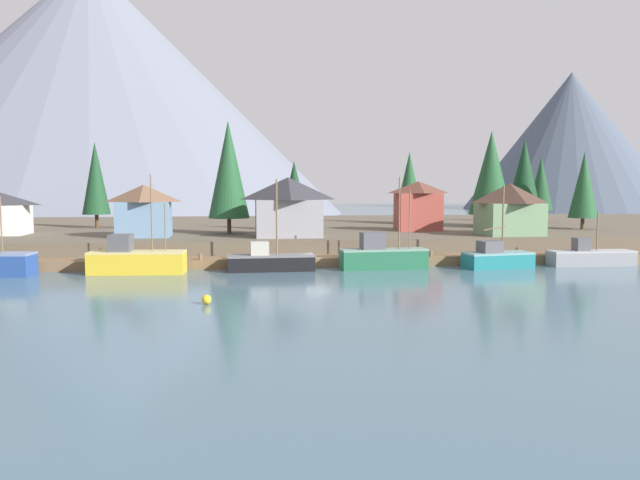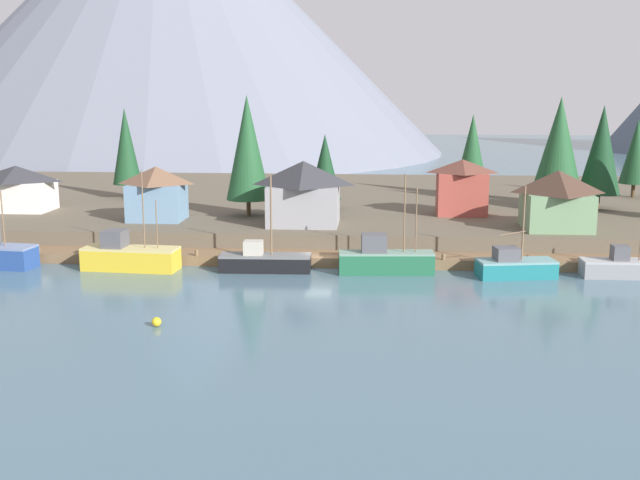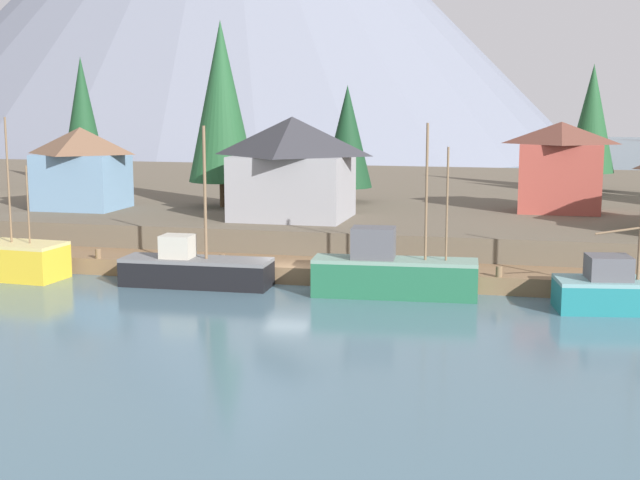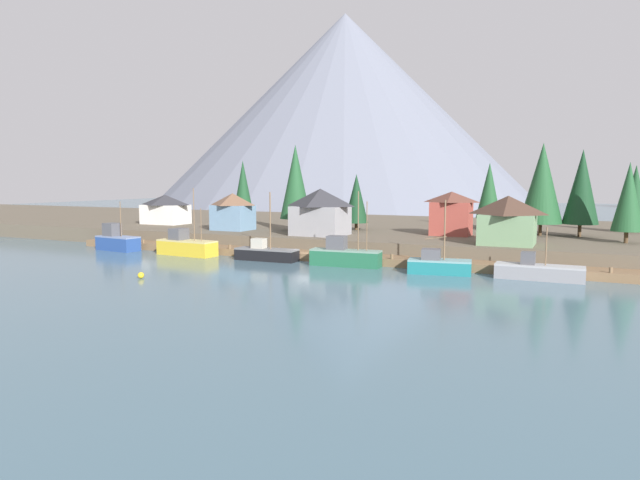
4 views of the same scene
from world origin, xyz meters
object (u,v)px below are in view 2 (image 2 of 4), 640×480
(fishing_boat_black, at_px, (264,261))
(fishing_boat_grey, at_px, (631,267))
(house_green, at_px, (557,199))
(conifer_back_right, at_px, (601,150))
(fishing_boat_teal, at_px, (515,266))
(channel_buoy, at_px, (156,322))
(conifer_back_left, at_px, (248,148))
(fishing_boat_yellow, at_px, (129,256))
(conifer_near_left, at_px, (472,149))
(house_red, at_px, (462,187))
(conifer_far_left, at_px, (126,146))
(conifer_centre, at_px, (636,152))
(conifer_near_right, at_px, (559,146))
(house_blue, at_px, (157,193))
(house_grey, at_px, (304,192))
(conifer_mid_right, at_px, (325,167))
(fishing_boat_green, at_px, (385,260))
(house_white, at_px, (17,188))

(fishing_boat_black, bearing_deg, fishing_boat_grey, -1.52)
(house_green, distance_m, conifer_back_right, 17.42)
(fishing_boat_teal, bearing_deg, channel_buoy, -158.85)
(fishing_boat_teal, xyz_separation_m, conifer_back_left, (-27.68, 17.38, 9.40))
(fishing_boat_yellow, height_order, conifer_near_left, conifer_near_left)
(channel_buoy, bearing_deg, house_green, 39.19)
(conifer_near_left, bearing_deg, house_red, -100.53)
(house_red, relative_size, conifer_far_left, 0.54)
(house_green, height_order, conifer_far_left, conifer_far_left)
(fishing_boat_black, relative_size, conifer_centre, 0.86)
(fishing_boat_black, distance_m, conifer_near_right, 41.94)
(house_blue, xyz_separation_m, conifer_near_left, (37.58, 22.40, 3.32))
(fishing_boat_grey, bearing_deg, fishing_boat_teal, -176.43)
(house_blue, relative_size, house_red, 0.96)
(fishing_boat_black, xyz_separation_m, house_grey, (2.66, 11.46, 5.09))
(conifer_near_left, bearing_deg, conifer_near_right, -49.77)
(house_blue, bearing_deg, conifer_mid_right, 26.25)
(fishing_boat_black, relative_size, house_red, 1.40)
(fishing_boat_green, distance_m, house_blue, 28.99)
(house_white, relative_size, conifer_mid_right, 0.91)
(fishing_boat_grey, relative_size, house_grey, 1.15)
(conifer_back_right, bearing_deg, fishing_boat_teal, -119.09)
(house_grey, relative_size, conifer_mid_right, 0.86)
(conifer_far_left, bearing_deg, conifer_near_left, 6.68)
(house_blue, distance_m, conifer_near_right, 48.31)
(house_white, distance_m, conifer_back_left, 29.09)
(channel_buoy, bearing_deg, fishing_boat_grey, 24.29)
(conifer_centre, bearing_deg, fishing_boat_yellow, -148.14)
(house_blue, bearing_deg, conifer_near_right, 14.04)
(fishing_boat_teal, xyz_separation_m, conifer_near_left, (0.12, 36.07, 7.90))
(house_blue, xyz_separation_m, conifer_far_left, (-8.98, 16.94, 3.88))
(fishing_boat_yellow, distance_m, house_blue, 14.16)
(house_blue, xyz_separation_m, conifer_near_right, (46.65, 11.66, 4.64))
(fishing_boat_black, bearing_deg, channel_buoy, -108.59)
(house_blue, height_order, house_grey, house_grey)
(conifer_near_right, xyz_separation_m, conifer_back_left, (-36.89, -7.96, 0.18))
(conifer_near_left, distance_m, conifer_back_left, 33.54)
(conifer_near_left, relative_size, conifer_near_right, 0.82)
(house_green, bearing_deg, conifer_back_right, 60.29)
(conifer_near_left, relative_size, channel_buoy, 16.01)
(fishing_boat_green, height_order, channel_buoy, fishing_boat_green)
(conifer_back_right, relative_size, channel_buoy, 18.07)
(house_red, bearing_deg, fishing_boat_teal, -81.80)
(conifer_near_right, bearing_deg, house_green, -102.45)
(conifer_centre, bearing_deg, conifer_near_left, -178.69)
(fishing_boat_grey, xyz_separation_m, conifer_back_left, (-38.35, 16.63, 9.51))
(fishing_boat_yellow, height_order, conifer_centre, conifer_centre)
(conifer_back_right, bearing_deg, fishing_boat_green, -136.03)
(fishing_boat_black, distance_m, conifer_near_left, 43.28)
(house_green, height_order, conifer_back_left, conifer_back_left)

